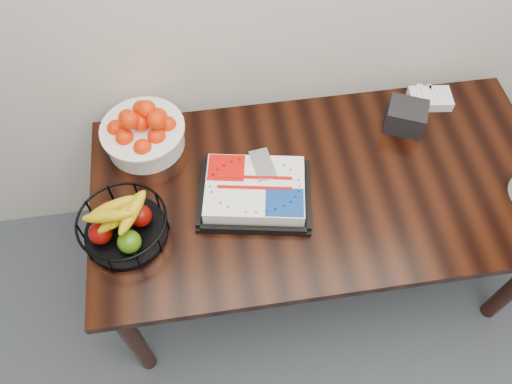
{
  "coord_description": "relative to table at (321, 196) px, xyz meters",
  "views": [
    {
      "loc": [
        -0.42,
        0.97,
        2.36
      ],
      "look_at": [
        -0.27,
        1.95,
        0.83
      ],
      "focal_mm": 35.0,
      "sensor_mm": 36.0,
      "label": 1
    }
  ],
  "objects": [
    {
      "name": "fork_bag",
      "position": [
        0.54,
        0.35,
        0.11
      ],
      "size": [
        0.19,
        0.14,
        0.05
      ],
      "color": "silver",
      "rests_on": "table"
    },
    {
      "name": "fruit_basket",
      "position": [
        -0.76,
        -0.11,
        0.16
      ],
      "size": [
        0.32,
        0.32,
        0.17
      ],
      "color": "black",
      "rests_on": "table"
    },
    {
      "name": "tangerine_bowl",
      "position": [
        -0.68,
        0.3,
        0.18
      ],
      "size": [
        0.34,
        0.34,
        0.21
      ],
      "color": "white",
      "rests_on": "table"
    },
    {
      "name": "napkin_box",
      "position": [
        0.39,
        0.24,
        0.14
      ],
      "size": [
        0.2,
        0.19,
        0.11
      ],
      "primitive_type": "cube",
      "rotation": [
        0.0,
        0.0,
        -0.44
      ],
      "color": "black",
      "rests_on": "table"
    },
    {
      "name": "table",
      "position": [
        0.0,
        0.0,
        0.0
      ],
      "size": [
        1.8,
        0.9,
        0.75
      ],
      "color": "black",
      "rests_on": "ground"
    },
    {
      "name": "cake_tray",
      "position": [
        -0.27,
        -0.02,
        0.13
      ],
      "size": [
        0.47,
        0.4,
        0.09
      ],
      "color": "black",
      "rests_on": "table"
    }
  ]
}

